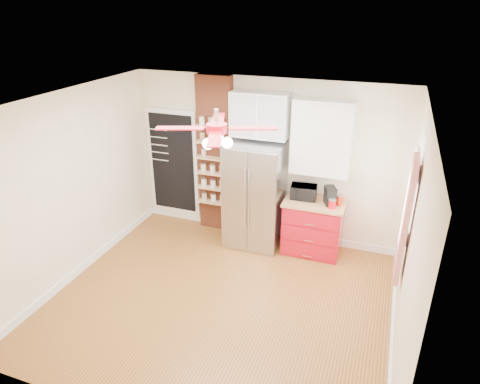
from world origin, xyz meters
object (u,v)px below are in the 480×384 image
(toaster_oven, at_px, (303,192))
(pantry_jar_oats, at_px, (204,153))
(red_cabinet, at_px, (313,226))
(coffee_maker, at_px, (330,196))
(canister_left, at_px, (332,204))
(ceiling_fan, at_px, (217,129))
(fridge, at_px, (255,195))

(toaster_oven, relative_size, pantry_jar_oats, 3.41)
(red_cabinet, height_order, toaster_oven, toaster_oven)
(coffee_maker, height_order, pantry_jar_oats, pantry_jar_oats)
(red_cabinet, distance_m, toaster_oven, 0.59)
(red_cabinet, relative_size, toaster_oven, 2.36)
(canister_left, height_order, pantry_jar_oats, pantry_jar_oats)
(ceiling_fan, height_order, coffee_maker, ceiling_fan)
(coffee_maker, xyz_separation_m, canister_left, (0.06, -0.13, -0.08))
(fridge, relative_size, coffee_maker, 6.14)
(coffee_maker, relative_size, pantry_jar_oats, 2.44)
(fridge, distance_m, pantry_jar_oats, 1.13)
(red_cabinet, relative_size, ceiling_fan, 0.67)
(pantry_jar_oats, bearing_deg, fridge, -10.09)
(fridge, xyz_separation_m, ceiling_fan, (0.05, -1.63, 1.55))
(canister_left, relative_size, pantry_jar_oats, 1.12)
(toaster_oven, distance_m, pantry_jar_oats, 1.79)
(red_cabinet, distance_m, canister_left, 0.61)
(canister_left, bearing_deg, coffee_maker, 114.53)
(toaster_oven, bearing_deg, pantry_jar_oats, 171.80)
(pantry_jar_oats, bearing_deg, toaster_oven, -2.79)
(canister_left, xyz_separation_m, pantry_jar_oats, (-2.22, 0.28, 0.47))
(fridge, height_order, toaster_oven, fridge)
(fridge, height_order, coffee_maker, fridge)
(coffee_maker, bearing_deg, toaster_oven, 146.61)
(red_cabinet, distance_m, coffee_maker, 0.63)
(fridge, bearing_deg, canister_left, -4.89)
(ceiling_fan, bearing_deg, coffee_maker, 55.17)
(toaster_oven, bearing_deg, coffee_maker, -14.60)
(fridge, bearing_deg, red_cabinet, 2.95)
(toaster_oven, bearing_deg, ceiling_fan, -118.24)
(toaster_oven, bearing_deg, canister_left, -27.38)
(pantry_jar_oats, bearing_deg, ceiling_fan, -60.61)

